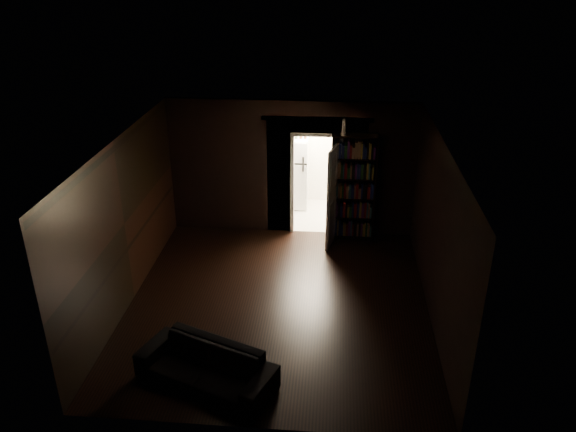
{
  "coord_description": "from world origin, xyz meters",
  "views": [
    {
      "loc": [
        0.84,
        -7.9,
        5.39
      ],
      "look_at": [
        0.09,
        0.9,
        1.22
      ],
      "focal_mm": 35.0,
      "sensor_mm": 36.0,
      "label": 1
    }
  ],
  "objects": [
    {
      "name": "ground",
      "position": [
        0.0,
        0.0,
        0.0
      ],
      "size": [
        5.5,
        5.5,
        0.0
      ],
      "primitive_type": "plane",
      "color": "black",
      "rests_on": "ground"
    },
    {
      "name": "room_walls",
      "position": [
        -0.01,
        1.07,
        1.68
      ],
      "size": [
        5.02,
        5.61,
        2.84
      ],
      "color": "black",
      "rests_on": "ground"
    },
    {
      "name": "kitchen_alcove",
      "position": [
        0.5,
        3.87,
        1.21
      ],
      "size": [
        2.2,
        1.8,
        2.6
      ],
      "color": "beige",
      "rests_on": "ground"
    },
    {
      "name": "sofa",
      "position": [
        -0.79,
        -1.99,
        0.37
      ],
      "size": [
        2.09,
        1.49,
        0.74
      ],
      "primitive_type": "imported",
      "rotation": [
        0.0,
        0.0,
        -0.39
      ],
      "color": "black",
      "rests_on": "ground"
    },
    {
      "name": "bookshelf",
      "position": [
        1.25,
        2.59,
        1.1
      ],
      "size": [
        0.95,
        0.64,
        2.2
      ],
      "primitive_type": "cube",
      "rotation": [
        0.0,
        0.0,
        0.39
      ],
      "color": "black",
      "rests_on": "ground"
    },
    {
      "name": "refrigerator",
      "position": [
        -0.1,
        4.11,
        0.82
      ],
      "size": [
        0.91,
        0.86,
        1.65
      ],
      "primitive_type": "cube",
      "rotation": [
        0.0,
        0.0,
        0.29
      ],
      "color": "silver",
      "rests_on": "ground"
    },
    {
      "name": "door",
      "position": [
        0.86,
        2.32,
        1.02
      ],
      "size": [
        0.26,
        0.84,
        2.05
      ],
      "primitive_type": "cube",
      "rotation": [
        0.0,
        0.0,
        1.32
      ],
      "color": "white",
      "rests_on": "ground"
    },
    {
      "name": "figurine",
      "position": [
        1.02,
        2.55,
        2.36
      ],
      "size": [
        0.14,
        0.14,
        0.33
      ],
      "primitive_type": "cube",
      "rotation": [
        0.0,
        0.0,
        0.42
      ],
      "color": "silver",
      "rests_on": "bookshelf"
    },
    {
      "name": "bottles",
      "position": [
        -0.04,
        4.02,
        1.79
      ],
      "size": [
        0.68,
        0.11,
        0.28
      ],
      "primitive_type": "cube",
      "rotation": [
        0.0,
        0.0,
        0.03
      ],
      "color": "black",
      "rests_on": "refrigerator"
    }
  ]
}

